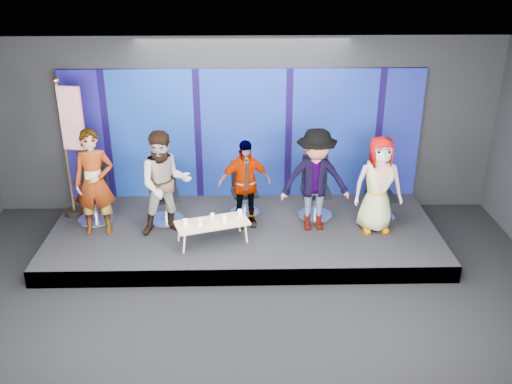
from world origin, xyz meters
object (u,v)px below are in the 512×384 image
chair_c (244,197)px  chair_d (315,197)px  flag_stand (71,146)px  panelist_e (378,185)px  panelist_b (165,184)px  coffee_table (212,224)px  panelist_a (94,183)px  chair_b (165,201)px  panelist_c (245,184)px  mug_a (186,222)px  mug_c (212,216)px  mug_b (201,222)px  chair_a (95,201)px  panelist_d (315,180)px  mug_e (240,213)px  chair_e (379,200)px  mug_d (225,219)px

chair_c → chair_d: 1.35m
chair_d → flag_stand: (-4.47, 0.11, 1.02)m
chair_d → panelist_e: size_ratio=0.66×
panelist_b → coffee_table: (0.82, -0.36, -0.60)m
panelist_a → chair_b: size_ratio=1.63×
panelist_a → panelist_c: (2.61, 0.22, -0.14)m
chair_b → panelist_c: (1.48, -0.22, 0.43)m
mug_a → panelist_a: bearing=162.0°
panelist_c → mug_c: size_ratio=18.70×
chair_d → panelist_c: bearing=-168.0°
chair_b → panelist_a: bearing=-171.2°
mug_b → chair_a: bearing=153.5°
chair_b → panelist_c: panelist_c is taller
mug_b → panelist_e: bearing=9.5°
mug_b → mug_a: bearing=176.9°
chair_a → mug_c: 2.34m
panelist_d → panelist_e: panelist_d is taller
mug_e → chair_a: bearing=166.4°
panelist_c → chair_e: size_ratio=1.51×
mug_c → mug_b: bearing=-125.1°
chair_c → mug_c: 1.14m
panelist_c → panelist_d: 1.26m
panelist_d → mug_b: panelist_d is taller
panelist_a → mug_a: panelist_a is taller
mug_d → mug_e: 0.34m
flag_stand → mug_d: bearing=-9.3°
mug_b → flag_stand: (-2.38, 1.21, 0.97)m
panelist_d → mug_c: size_ratio=21.54×
chair_d → mug_e: bearing=-154.8°
flag_stand → mug_e: bearing=-3.8°
chair_c → mug_a: 1.60m
coffee_table → mug_a: bearing=-167.4°
chair_c → panelist_e: size_ratio=0.57×
chair_b → chair_c: size_ratio=1.16×
panelist_e → flag_stand: (-5.49, 0.69, 0.52)m
chair_c → mug_e: (-0.07, -0.90, 0.10)m
chair_b → mug_e: 1.53m
panelist_a → mug_c: (2.05, -0.27, -0.53)m
panelist_a → flag_stand: size_ratio=0.72×
panelist_a → panelist_d: bearing=-4.5°
chair_b → mug_c: (0.91, -0.71, 0.04)m
chair_a → panelist_c: size_ratio=0.72×
chair_a → flag_stand: size_ratio=0.45×
mug_a → mug_d: 0.67m
chair_b → mug_c: 1.16m
mug_b → mug_e: bearing=28.3°
panelist_c → chair_e: 2.57m
chair_a → chair_d: bearing=-4.2°
chair_b → chair_d: size_ratio=1.01×
panelist_c → chair_c: bearing=80.3°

